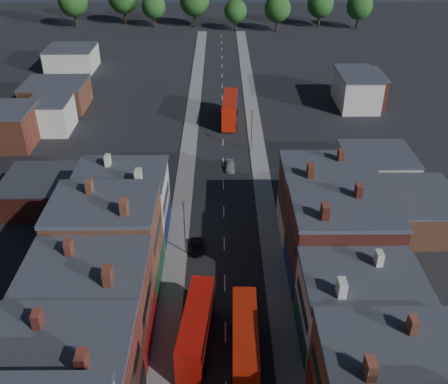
{
  "coord_description": "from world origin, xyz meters",
  "views": [
    {
      "loc": [
        -0.45,
        -22.95,
        42.16
      ],
      "look_at": [
        0.0,
        36.17,
        5.86
      ],
      "focal_mm": 40.0,
      "sensor_mm": 36.0,
      "label": 1
    }
  ],
  "objects_px": {
    "bus_2": "(230,109)",
    "car_3": "(230,167)",
    "bus_0": "(196,328)",
    "car_2": "(197,247)",
    "bus_1": "(245,340)"
  },
  "relations": [
    {
      "from": "bus_0",
      "to": "car_3",
      "type": "distance_m",
      "value": 39.37
    },
    {
      "from": "bus_0",
      "to": "car_2",
      "type": "bearing_deg",
      "value": 98.75
    },
    {
      "from": "bus_0",
      "to": "car_3",
      "type": "xyz_separation_m",
      "value": [
        4.27,
        39.09,
        -2.07
      ]
    },
    {
      "from": "bus_0",
      "to": "bus_1",
      "type": "bearing_deg",
      "value": -12.46
    },
    {
      "from": "bus_2",
      "to": "bus_0",
      "type": "bearing_deg",
      "value": -91.1
    },
    {
      "from": "bus_1",
      "to": "bus_2",
      "type": "xyz_separation_m",
      "value": [
        -0.46,
        61.36,
        0.27
      ]
    },
    {
      "from": "car_2",
      "to": "car_3",
      "type": "distance_m",
      "value": 23.16
    },
    {
      "from": "bus_1",
      "to": "bus_2",
      "type": "bearing_deg",
      "value": 91.74
    },
    {
      "from": "bus_1",
      "to": "car_2",
      "type": "bearing_deg",
      "value": 108.77
    },
    {
      "from": "bus_1",
      "to": "car_3",
      "type": "xyz_separation_m",
      "value": [
        -0.76,
        40.8,
        -2.04
      ]
    },
    {
      "from": "bus_2",
      "to": "bus_1",
      "type": "bearing_deg",
      "value": -86.29
    },
    {
      "from": "car_3",
      "to": "car_2",
      "type": "bearing_deg",
      "value": -103.1
    },
    {
      "from": "bus_2",
      "to": "car_3",
      "type": "height_order",
      "value": "bus_2"
    },
    {
      "from": "car_2",
      "to": "bus_1",
      "type": "bearing_deg",
      "value": -76.72
    },
    {
      "from": "car_2",
      "to": "car_3",
      "type": "relative_size",
      "value": 1.04
    }
  ]
}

